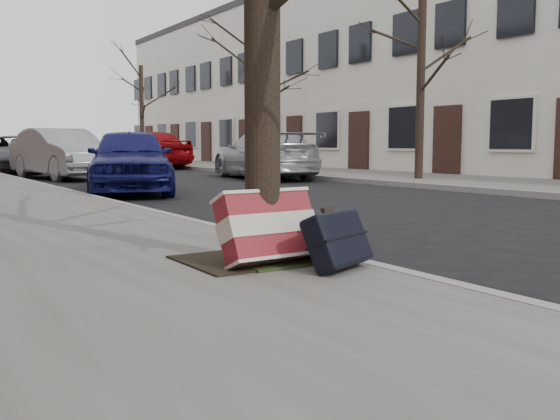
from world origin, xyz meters
TOP-DOWN VIEW (x-y plane):
  - ground at (0.00, 0.00)m, footprint 120.00×120.00m
  - far_sidewalk at (7.80, 15.00)m, footprint 4.00×70.00m
  - house_far at (13.15, 16.00)m, footprint 6.70×40.00m
  - dirt_patch at (-2.00, 1.20)m, footprint 0.85×0.85m
  - suitcase_red at (-1.93, 0.95)m, footprint 0.71×0.41m
  - suitcase_navy at (-1.61, 0.56)m, footprint 0.62×0.50m
  - car_near_front at (-0.01, 9.36)m, footprint 2.73×4.20m
  - car_near_mid at (0.10, 15.38)m, footprint 2.17×4.51m
  - car_near_back at (-0.38, 19.98)m, footprint 3.47×5.02m
  - car_far_front at (4.96, 12.40)m, footprint 2.60×4.82m
  - car_far_back at (4.69, 21.25)m, footprint 2.83×4.96m
  - tree_far_a at (7.20, 8.57)m, footprint 0.21×0.21m
  - tree_far_b at (7.20, 16.72)m, footprint 0.21×0.21m
  - tree_far_c at (7.20, 28.23)m, footprint 0.21×0.21m

SIDE VIEW (x-z plane):
  - ground at x=0.00m, z-range 0.00..0.00m
  - far_sidewalk at x=7.80m, z-range 0.00..0.12m
  - dirt_patch at x=-2.00m, z-range 0.12..0.14m
  - suitcase_navy at x=-1.61m, z-range 0.12..0.55m
  - suitcase_red at x=-1.93m, z-range 0.12..0.66m
  - car_near_back at x=-0.38m, z-range 0.00..1.27m
  - car_far_front at x=4.96m, z-range 0.00..1.33m
  - car_near_front at x=-0.01m, z-range 0.00..1.33m
  - car_near_mid at x=0.10m, z-range 0.00..1.43m
  - car_far_back at x=4.69m, z-range 0.00..1.59m
  - tree_far_b at x=7.20m, z-range 0.12..4.91m
  - tree_far_a at x=7.20m, z-range 0.12..4.93m
  - tree_far_c at x=7.20m, z-range 0.12..4.98m
  - house_far at x=13.15m, z-range 0.00..7.20m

